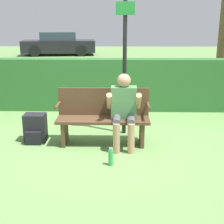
{
  "coord_description": "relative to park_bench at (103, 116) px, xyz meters",
  "views": [
    {
      "loc": [
        0.26,
        -4.86,
        2.0
      ],
      "look_at": [
        0.15,
        -0.1,
        0.59
      ],
      "focal_mm": 50.0,
      "sensor_mm": 36.0,
      "label": 1
    }
  ],
  "objects": [
    {
      "name": "ground_plane",
      "position": [
        0.0,
        -0.07,
        -0.46
      ],
      "size": [
        40.0,
        40.0,
        0.0
      ],
      "primitive_type": "plane",
      "color": "#668E4C"
    },
    {
      "name": "hedge_back",
      "position": [
        0.0,
        2.03,
        0.12
      ],
      "size": [
        12.0,
        0.39,
        1.17
      ],
      "color": "#2D662D",
      "rests_on": "ground"
    },
    {
      "name": "park_bench",
      "position": [
        0.0,
        0.0,
        0.0
      ],
      "size": [
        1.52,
        0.43,
        0.92
      ],
      "color": "#513823",
      "rests_on": "ground"
    },
    {
      "name": "person_seated",
      "position": [
        0.34,
        -0.11,
        0.2
      ],
      "size": [
        0.55,
        0.57,
        1.18
      ],
      "color": "#4C7F4C",
      "rests_on": "ground"
    },
    {
      "name": "backpack",
      "position": [
        -1.16,
        0.04,
        -0.24
      ],
      "size": [
        0.36,
        0.35,
        0.48
      ],
      "color": "black",
      "rests_on": "ground"
    },
    {
      "name": "water_bottle",
      "position": [
        0.15,
        -0.86,
        -0.34
      ],
      "size": [
        0.07,
        0.07,
        0.25
      ],
      "color": "green",
      "rests_on": "ground"
    },
    {
      "name": "signpost",
      "position": [
        0.36,
        0.48,
        0.83
      ],
      "size": [
        0.32,
        0.09,
        2.34
      ],
      "color": "black",
      "rests_on": "ground"
    },
    {
      "name": "parked_car",
      "position": [
        -3.28,
        13.67,
        0.18
      ],
      "size": [
        4.35,
        2.14,
        1.33
      ],
      "rotation": [
        0.0,
        0.0,
        0.11
      ],
      "color": "black",
      "rests_on": "ground"
    }
  ]
}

